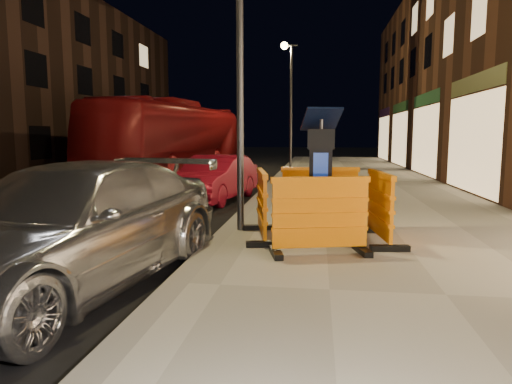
# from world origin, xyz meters

# --- Properties ---
(ground_plane) EXTENTS (120.00, 120.00, 0.00)m
(ground_plane) POSITION_xyz_m (0.00, 0.00, 0.00)
(ground_plane) COLOR black
(ground_plane) RESTS_ON ground
(sidewalk) EXTENTS (6.00, 60.00, 0.15)m
(sidewalk) POSITION_xyz_m (3.00, 0.00, 0.07)
(sidewalk) COLOR gray
(sidewalk) RESTS_ON ground
(kerb) EXTENTS (0.30, 60.00, 0.15)m
(kerb) POSITION_xyz_m (0.00, 0.00, 0.07)
(kerb) COLOR slate
(kerb) RESTS_ON ground
(parking_kiosk) EXTENTS (0.72, 0.72, 2.00)m
(parking_kiosk) POSITION_xyz_m (1.65, 2.44, 1.15)
(parking_kiosk) COLOR black
(parking_kiosk) RESTS_ON sidewalk
(barrier_front) EXTENTS (1.53, 0.92, 1.12)m
(barrier_front) POSITION_xyz_m (1.65, 1.49, 0.71)
(barrier_front) COLOR orange
(barrier_front) RESTS_ON sidewalk
(barrier_back) EXTENTS (1.49, 0.74, 1.12)m
(barrier_back) POSITION_xyz_m (1.65, 3.39, 0.71)
(barrier_back) COLOR orange
(barrier_back) RESTS_ON sidewalk
(barrier_kerbside) EXTENTS (0.85, 1.52, 1.12)m
(barrier_kerbside) POSITION_xyz_m (0.70, 2.44, 0.71)
(barrier_kerbside) COLOR orange
(barrier_kerbside) RESTS_ON sidewalk
(barrier_bldgside) EXTENTS (0.76, 1.50, 1.12)m
(barrier_bldgside) POSITION_xyz_m (2.60, 2.44, 0.71)
(barrier_bldgside) COLOR orange
(barrier_bldgside) RESTS_ON sidewalk
(car_silver) EXTENTS (2.93, 5.48, 1.51)m
(car_silver) POSITION_xyz_m (-1.36, 0.13, 0.00)
(car_silver) COLOR #ACACB0
(car_silver) RESTS_ON ground
(car_red) EXTENTS (1.94, 4.03, 1.27)m
(car_red) POSITION_xyz_m (-1.23, 7.44, 0.00)
(car_red) COLOR maroon
(car_red) RESTS_ON ground
(bus_doubledecker) EXTENTS (4.04, 12.21, 3.34)m
(bus_doubledecker) POSITION_xyz_m (-5.08, 15.76, 0.00)
(bus_doubledecker) COLOR maroon
(bus_doubledecker) RESTS_ON ground
(street_lamp_mid) EXTENTS (0.12, 0.12, 6.00)m
(street_lamp_mid) POSITION_xyz_m (0.25, 3.00, 3.15)
(street_lamp_mid) COLOR #3F3F44
(street_lamp_mid) RESTS_ON sidewalk
(street_lamp_far) EXTENTS (0.12, 0.12, 6.00)m
(street_lamp_far) POSITION_xyz_m (0.25, 18.00, 3.15)
(street_lamp_far) COLOR #3F3F44
(street_lamp_far) RESTS_ON sidewalk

